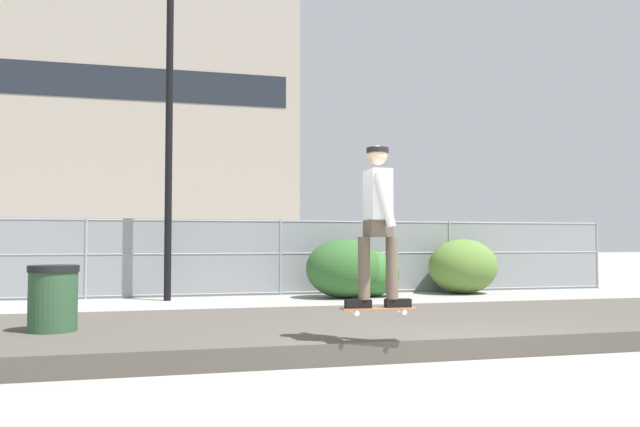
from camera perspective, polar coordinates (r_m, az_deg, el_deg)
name	(u,v)px	position (r m, az deg, el deg)	size (l,w,h in m)	color
ground_plane	(469,378)	(6.50, 13.16, -14.12)	(120.00, 120.00, 0.00)	gray
gravel_berm	(375,328)	(8.97, 4.95, -10.15)	(16.41, 3.83, 0.24)	#4C473F
skateboard	(378,309)	(6.87, 5.22, -8.49)	(0.81, 0.23, 0.07)	#9E5B33
skater	(378,215)	(6.84, 5.19, -0.17)	(0.72, 0.59, 1.73)	black
chain_fence	(280,257)	(15.71, -3.56, -3.90)	(18.12, 0.06, 1.85)	gray
street_lamp	(169,89)	(15.00, -13.31, 10.74)	(0.44, 0.44, 7.74)	black
parked_car_near	(185,258)	(19.20, -12.00, -3.87)	(4.41, 1.96, 1.66)	black
parked_car_mid	(361,257)	(19.84, 3.71, -3.88)	(4.50, 2.14, 1.66)	maroon
library_building	(118,132)	(57.07, -17.63, 6.97)	(28.56, 13.94, 21.17)	#9E9384
shrub_left	(344,268)	(14.91, 2.12, -4.92)	(1.78, 1.45, 1.37)	#2D5B28
shrub_center	(370,274)	(15.28, 4.53, -5.39)	(1.41, 1.15, 1.09)	#336B2D
shrub_right	(463,266)	(16.50, 12.67, -4.63)	(1.78, 1.45, 1.37)	#567A33
trash_bin	(53,308)	(8.33, -22.77, -7.80)	(0.59, 0.59, 1.03)	#2D5133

